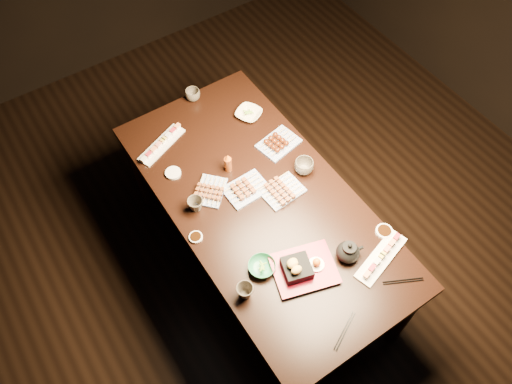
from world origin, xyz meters
TOP-DOWN VIEW (x-y plane):
  - ground at (0.00, 0.00)m, footprint 5.00×5.00m
  - dining_table at (-0.22, 0.14)m, footprint 1.06×1.87m
  - sushi_platter_near at (0.09, -0.47)m, footprint 0.36×0.19m
  - sushi_platter_far at (-0.48, 0.77)m, footprint 0.33×0.20m
  - yakitori_plate_center at (-0.25, 0.24)m, footprint 0.24×0.17m
  - yakitori_plate_right at (-0.09, 0.13)m, footprint 0.23×0.17m
  - yakitori_plate_left at (-0.41, 0.34)m, footprint 0.24×0.24m
  - tsukune_plate at (0.08, 0.41)m, footprint 0.26×0.21m
  - edamame_bowl_green at (-0.44, -0.19)m, footprint 0.16×0.16m
  - edamame_bowl_cream at (0.06, 0.69)m, footprint 0.20×0.20m
  - tempura_tray at (-0.27, -0.31)m, footprint 0.36×0.32m
  - teacup_near_left at (-0.58, -0.25)m, footprint 0.11×0.11m
  - teacup_mid_right at (0.09, 0.18)m, footprint 0.12×0.12m
  - teacup_far_left at (-0.53, 0.29)m, footprint 0.09×0.09m
  - teacup_far_right at (-0.15, 0.99)m, footprint 0.11×0.11m
  - teapot at (-0.05, -0.36)m, footprint 0.18×0.18m
  - condiment_bottle at (-0.25, 0.41)m, footprint 0.05×0.05m
  - sauce_dish_west at (-0.62, 0.14)m, footprint 0.08×0.08m
  - sauce_dish_east at (0.15, 0.43)m, footprint 0.11×0.11m
  - sauce_dish_se at (0.20, -0.36)m, footprint 0.11×0.11m
  - sauce_dish_nw at (-0.52, 0.56)m, footprint 0.12×0.12m
  - chopsticks_near at (-0.30, -0.65)m, footprint 0.19×0.10m
  - chopsticks_se at (0.09, -0.62)m, footprint 0.19×0.11m

SIDE VIEW (x-z plane):
  - ground at x=0.00m, z-range 0.00..0.00m
  - dining_table at x=-0.22m, z-range 0.00..0.75m
  - chopsticks_se at x=0.09m, z-range 0.75..0.76m
  - chopsticks_near at x=-0.30m, z-range 0.75..0.76m
  - sauce_dish_west at x=-0.62m, z-range 0.75..0.76m
  - sauce_dish_east at x=0.15m, z-range 0.75..0.76m
  - sauce_dish_se at x=0.20m, z-range 0.75..0.77m
  - sauce_dish_nw at x=-0.52m, z-range 0.75..0.77m
  - edamame_bowl_cream at x=0.06m, z-range 0.75..0.79m
  - sushi_platter_far at x=-0.48m, z-range 0.75..0.79m
  - sushi_platter_near at x=0.09m, z-range 0.75..0.79m
  - edamame_bowl_green at x=-0.44m, z-range 0.75..0.79m
  - yakitori_plate_left at x=-0.41m, z-range 0.75..0.80m
  - yakitori_plate_right at x=-0.09m, z-range 0.75..0.81m
  - tsukune_plate at x=0.08m, z-range 0.75..0.81m
  - yakitori_plate_center at x=-0.25m, z-range 0.75..0.81m
  - teacup_far_right at x=-0.15m, z-range 0.75..0.82m
  - teacup_near_left at x=-0.58m, z-range 0.75..0.83m
  - teacup_far_left at x=-0.53m, z-range 0.75..0.83m
  - teacup_mid_right at x=0.09m, z-range 0.75..0.83m
  - tempura_tray at x=-0.27m, z-range 0.75..0.86m
  - teapot at x=-0.05m, z-range 0.75..0.87m
  - condiment_bottle at x=-0.25m, z-range 0.75..0.88m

